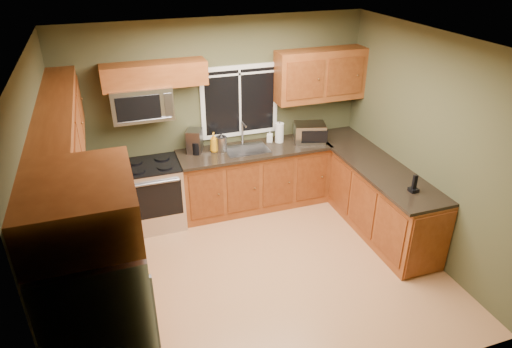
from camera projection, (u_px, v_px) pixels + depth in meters
floor at (261, 271)px, 5.52m from camera, size 4.20×4.20×0.00m
ceiling at (263, 45)px, 4.27m from camera, size 4.20×4.20×0.00m
back_wall at (219, 117)px, 6.40m from camera, size 4.20×0.00×4.20m
front_wall at (343, 278)px, 3.38m from camera, size 4.20×0.00×4.20m
left_wall at (52, 206)px, 4.29m from camera, size 0.00×3.60×3.60m
right_wall at (426, 147)px, 5.50m from camera, size 0.00×3.60×3.60m
window at (240, 101)px, 6.38m from camera, size 1.12×0.03×1.02m
base_cabinets_left at (99, 248)px, 5.19m from camera, size 0.60×2.65×0.90m
countertop_left at (94, 213)px, 4.98m from camera, size 0.65×2.65×0.04m
base_cabinets_back at (254, 178)px, 6.69m from camera, size 2.17×0.60×0.90m
countertop_back at (255, 150)px, 6.45m from camera, size 2.17×0.65×0.04m
base_cabinets_peninsula at (371, 194)px, 6.28m from camera, size 0.60×2.52×0.90m
countertop_peninsula at (374, 163)px, 6.06m from camera, size 0.65×2.50×0.04m
upper_cabinets_left at (62, 135)px, 4.50m from camera, size 0.33×2.65×0.72m
upper_cabinets_back_left at (155, 75)px, 5.69m from camera, size 1.30×0.33×0.30m
upper_cabinets_back_right at (320, 75)px, 6.44m from camera, size 1.30×0.33×0.72m
upper_cabinet_over_fridge at (79, 206)px, 2.99m from camera, size 0.72×0.90×0.38m
refrigerator at (106, 331)px, 3.51m from camera, size 0.74×0.90×1.80m
range at (153, 194)px, 6.23m from camera, size 0.76×0.69×0.94m
microwave at (142, 103)px, 5.76m from camera, size 0.76×0.41×0.42m
sink at (247, 148)px, 6.41m from camera, size 0.60×0.42×0.36m
toaster_oven at (310, 133)px, 6.60m from camera, size 0.51×0.45×0.27m
coffee_maker at (195, 142)px, 6.27m from camera, size 0.27×0.31×0.32m
kettle at (221, 143)px, 6.30m from camera, size 0.19×0.19×0.27m
paper_towel_roll at (279, 133)px, 6.58m from camera, size 0.16×0.16×0.32m
soap_bottle_a at (214, 142)px, 6.28m from camera, size 0.14×0.14×0.28m
soap_bottle_b at (270, 136)px, 6.61m from camera, size 0.11×0.11×0.18m
cordless_phone at (414, 187)px, 5.32m from camera, size 0.10×0.10×0.22m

